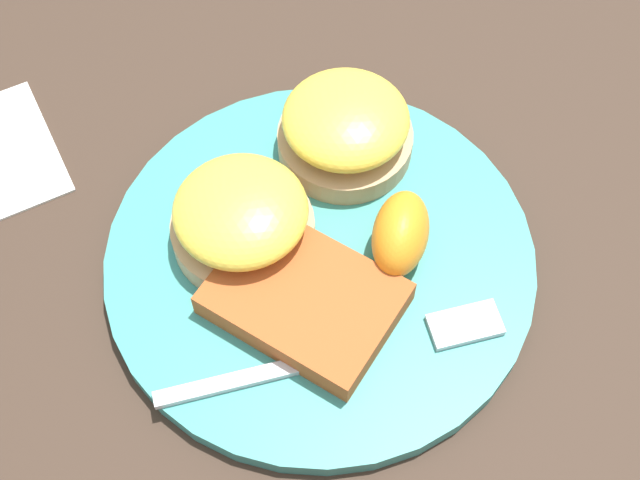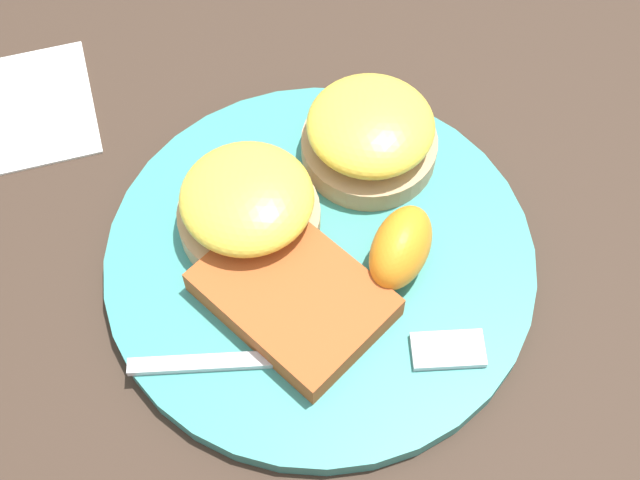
% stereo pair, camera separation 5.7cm
% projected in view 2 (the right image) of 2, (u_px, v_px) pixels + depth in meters
% --- Properties ---
extents(ground_plane, '(1.10, 1.10, 0.00)m').
position_uv_depth(ground_plane, '(320.00, 265.00, 0.60)').
color(ground_plane, '#38281E').
extents(plate, '(0.28, 0.28, 0.01)m').
position_uv_depth(plate, '(320.00, 260.00, 0.59)').
color(plate, teal).
rests_on(plate, ground_plane).
extents(sandwich_benedict_left, '(0.09, 0.09, 0.05)m').
position_uv_depth(sandwich_benedict_left, '(370.00, 134.00, 0.61)').
color(sandwich_benedict_left, tan).
rests_on(sandwich_benedict_left, plate).
extents(sandwich_benedict_right, '(0.09, 0.09, 0.05)m').
position_uv_depth(sandwich_benedict_right, '(248.00, 206.00, 0.58)').
color(sandwich_benedict_right, tan).
rests_on(sandwich_benedict_right, plate).
extents(hashbrown_patty, '(0.14, 0.12, 0.02)m').
position_uv_depth(hashbrown_patty, '(293.00, 295.00, 0.56)').
color(hashbrown_patty, '#AA4F23').
rests_on(hashbrown_patty, plate).
extents(orange_wedge, '(0.07, 0.07, 0.04)m').
position_uv_depth(orange_wedge, '(401.00, 248.00, 0.56)').
color(orange_wedge, orange).
rests_on(orange_wedge, plate).
extents(fork, '(0.09, 0.21, 0.00)m').
position_uv_depth(fork, '(332.00, 356.00, 0.55)').
color(fork, silver).
rests_on(fork, plate).
extents(napkin, '(0.12, 0.12, 0.00)m').
position_uv_depth(napkin, '(18.00, 110.00, 0.66)').
color(napkin, white).
rests_on(napkin, ground_plane).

